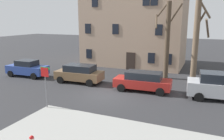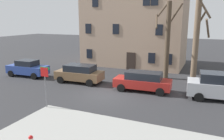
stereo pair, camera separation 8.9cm
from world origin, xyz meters
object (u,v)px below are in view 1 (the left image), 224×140
at_px(tree_bare_mid, 196,40).
at_px(street_sign_pole, 45,80).
at_px(car_red_wagon, 143,81).
at_px(car_brown_wagon, 79,73).
at_px(bicycle_leaning, 78,68).
at_px(car_blue_sedan, 27,68).
at_px(building_main, 135,19).
at_px(tree_bare_near, 167,38).

distance_m(tree_bare_mid, street_sign_pole, 14.00).
height_order(car_red_wagon, street_sign_pole, street_sign_pole).
relative_size(car_brown_wagon, bicycle_leaning, 2.63).
bearing_deg(car_blue_sedan, building_main, 52.86).
relative_size(tree_bare_near, car_red_wagon, 1.58).
height_order(building_main, car_red_wagon, building_main).
xyz_separation_m(tree_bare_near, car_blue_sedan, (-13.58, -4.99, -3.21)).
relative_size(tree_bare_near, car_brown_wagon, 1.66).
height_order(tree_bare_mid, car_brown_wagon, tree_bare_mid).
height_order(building_main, car_brown_wagon, building_main).
distance_m(car_red_wagon, bicycle_leaning, 10.05).
distance_m(car_blue_sedan, car_red_wagon, 12.62).
relative_size(car_blue_sedan, street_sign_pole, 1.55).
bearing_deg(street_sign_pole, car_blue_sedan, 140.39).
distance_m(car_brown_wagon, car_red_wagon, 6.30).
bearing_deg(street_sign_pole, bicycle_leaning, 111.41).
distance_m(tree_bare_near, street_sign_pole, 12.97).
bearing_deg(building_main, tree_bare_mid, -38.82).
bearing_deg(street_sign_pole, tree_bare_near, 62.77).
relative_size(car_blue_sedan, car_red_wagon, 0.93).
bearing_deg(tree_bare_near, car_brown_wagon, -146.27).
bearing_deg(car_blue_sedan, tree_bare_mid, 15.13).
distance_m(building_main, car_red_wagon, 12.81).
bearing_deg(street_sign_pole, car_red_wagon, 52.46).
relative_size(building_main, street_sign_pole, 4.55).
bearing_deg(car_blue_sedan, tree_bare_near, 20.19).
relative_size(building_main, car_red_wagon, 2.73).
distance_m(tree_bare_near, car_blue_sedan, 14.82).
bearing_deg(car_brown_wagon, car_red_wagon, -1.52).
bearing_deg(car_red_wagon, tree_bare_mid, 49.87).
bearing_deg(bicycle_leaning, car_red_wagon, -25.32).
bearing_deg(bicycle_leaning, car_blue_sedan, -129.67).
relative_size(car_blue_sedan, car_brown_wagon, 0.97).
height_order(car_brown_wagon, street_sign_pole, street_sign_pole).
bearing_deg(bicycle_leaning, tree_bare_near, 4.12).
relative_size(building_main, tree_bare_mid, 1.69).
bearing_deg(tree_bare_near, bicycle_leaning, -175.88).
bearing_deg(tree_bare_near, tree_bare_mid, -11.56).
relative_size(building_main, car_brown_wagon, 2.86).
bearing_deg(tree_bare_mid, building_main, 141.18).
bearing_deg(street_sign_pole, car_brown_wagon, 102.12).
bearing_deg(car_red_wagon, street_sign_pole, -127.54).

